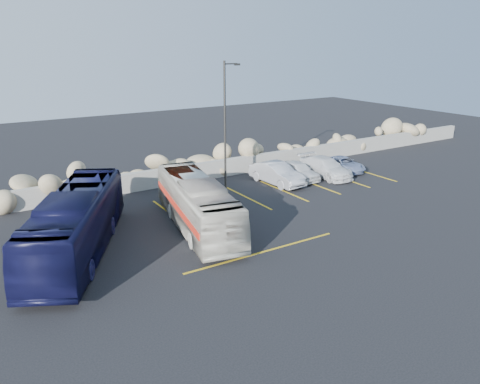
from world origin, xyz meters
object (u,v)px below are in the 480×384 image
tour_coach (77,223)px  car_b (277,174)px  car_c (325,167)px  vintage_bus (197,204)px  car_d (344,164)px  lamppost (226,122)px  car_a (298,170)px

tour_coach → car_b: (13.89, 3.85, -0.71)m
tour_coach → car_c: bearing=38.8°
vintage_bus → car_c: vintage_bus is taller
car_d → lamppost: bearing=178.5°
lamppost → car_a: 6.43m
car_a → car_c: car_c is taller
lamppost → car_d: size_ratio=2.19×
car_d → car_a: bearing=-176.4°
vintage_bus → car_b: 9.00m
vintage_bus → car_a: (9.90, 4.17, -0.66)m
car_b → car_c: 3.98m
car_a → vintage_bus: bearing=-156.2°
vintage_bus → tour_coach: tour_coach is taller
vintage_bus → car_d: vintage_bus is taller
car_c → car_d: car_c is taller
lamppost → tour_coach: size_ratio=0.79×
tour_coach → car_c: tour_coach is taller
car_b → car_c: bearing=-9.3°
lamppost → car_c: 8.24m
lamppost → car_b: 4.98m
vintage_bus → car_b: vintage_bus is taller
tour_coach → car_d: 20.42m
car_c → car_b: bearing=176.4°
car_b → car_d: car_b is taller
tour_coach → car_a: size_ratio=2.77×
vintage_bus → tour_coach: 5.89m
car_d → tour_coach: bearing=-164.5°
car_b → car_d: bearing=-3.6°
lamppost → tour_coach: 12.01m
tour_coach → car_c: 18.21m
car_a → car_b: bearing=-175.5°
lamppost → car_a: (5.20, -0.91, -3.67)m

